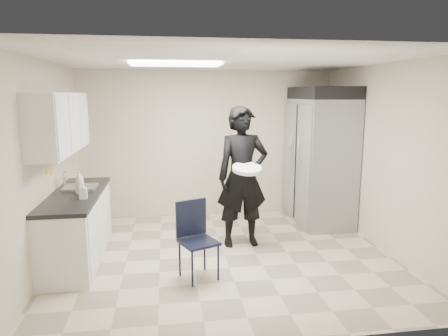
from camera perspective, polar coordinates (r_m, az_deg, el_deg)
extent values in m
plane|color=#C2B098|center=(5.60, 0.09, -12.42)|extent=(4.50, 4.50, 0.00)
plane|color=silver|center=(5.17, 0.10, 15.15)|extent=(4.50, 4.50, 0.00)
plane|color=#BFB19D|center=(7.19, -2.26, 3.47)|extent=(4.50, 0.00, 4.50)
plane|color=#BFB19D|center=(5.39, -24.32, 0.15)|extent=(0.00, 4.00, 4.00)
plane|color=#BFB19D|center=(5.99, 21.92, 1.28)|extent=(0.00, 4.00, 4.00)
cube|color=white|center=(5.52, -6.92, 14.48)|extent=(1.20, 0.60, 0.02)
cube|color=silver|center=(5.71, -20.19, -8.03)|extent=(0.60, 1.90, 0.86)
cube|color=black|center=(5.58, -20.48, -3.59)|extent=(0.64, 1.95, 0.05)
cube|color=gray|center=(5.82, -19.78, -3.14)|extent=(0.42, 0.40, 0.14)
cylinder|color=silver|center=(5.83, -21.79, -1.74)|extent=(0.02, 0.02, 0.24)
cube|color=silver|center=(5.47, -22.40, 5.99)|extent=(0.35, 1.80, 0.75)
cube|color=black|center=(6.62, -20.46, 4.99)|extent=(0.22, 0.30, 0.35)
cube|color=yellow|center=(5.49, -23.91, -0.49)|extent=(0.00, 0.12, 0.07)
cube|color=yellow|center=(5.69, -23.36, -0.50)|extent=(0.00, 0.12, 0.07)
cube|color=gray|center=(6.97, 13.55, 0.88)|extent=(0.80, 1.35, 2.10)
cube|color=black|center=(6.88, 13.96, 10.36)|extent=(0.80, 1.35, 0.20)
cube|color=black|center=(4.82, -3.66, -10.54)|extent=(0.53, 0.53, 0.90)
imported|color=black|center=(5.72, 2.65, -1.31)|extent=(0.77, 0.53, 2.02)
cylinder|color=white|center=(5.45, 3.30, -0.10)|extent=(0.42, 0.42, 0.05)
imported|color=white|center=(5.47, -19.93, -1.94)|extent=(0.15, 0.15, 0.30)
imported|color=#B7B4C1|center=(5.21, -19.50, -3.06)|extent=(0.10, 0.11, 0.21)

